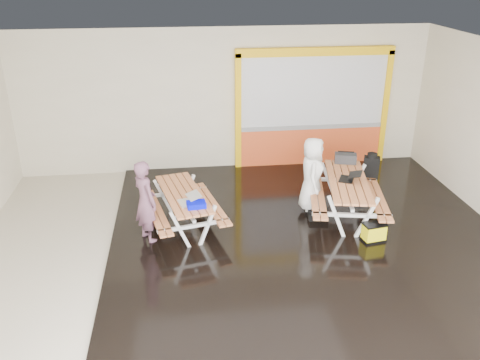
{
  "coord_description": "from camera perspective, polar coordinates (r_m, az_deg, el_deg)",
  "views": [
    {
      "loc": [
        -1.11,
        -7.96,
        4.94
      ],
      "look_at": [
        0.0,
        0.9,
        1.0
      ],
      "focal_mm": 37.77,
      "sensor_mm": 36.0,
      "label": 1
    }
  ],
  "objects": [
    {
      "name": "room",
      "position": [
        8.65,
        0.74,
        2.16
      ],
      "size": [
        10.02,
        8.02,
        3.52
      ],
      "color": "beige",
      "rests_on": "ground"
    },
    {
      "name": "deck",
      "position": [
        9.65,
        8.12,
        -7.09
      ],
      "size": [
        7.5,
        7.98,
        0.05
      ],
      "primitive_type": "cube",
      "color": "black",
      "rests_on": "room"
    },
    {
      "name": "kiosk",
      "position": [
        12.83,
        8.17,
        7.75
      ],
      "size": [
        3.88,
        0.16,
        3.0
      ],
      "color": "#EE5626",
      "rests_on": "room"
    },
    {
      "name": "picnic_table_left",
      "position": [
        9.85,
        -6.4,
        -2.44
      ],
      "size": [
        1.74,
        2.23,
        0.79
      ],
      "color": "#DD844E",
      "rests_on": "deck"
    },
    {
      "name": "picnic_table_right",
      "position": [
        10.41,
        12.02,
        -1.03
      ],
      "size": [
        1.87,
        2.42,
        0.87
      ],
      "color": "#DD844E",
      "rests_on": "deck"
    },
    {
      "name": "person_left",
      "position": [
        9.45,
        -10.62,
        -2.4
      ],
      "size": [
        0.63,
        0.7,
        1.59
      ],
      "primitive_type": "imported",
      "rotation": [
        0.0,
        0.0,
        2.14
      ],
      "color": "#6C4458",
      "rests_on": "deck"
    },
    {
      "name": "person_right",
      "position": [
        10.39,
        8.14,
        0.68
      ],
      "size": [
        0.63,
        0.84,
        1.54
      ],
      "primitive_type": "imported",
      "rotation": [
        0.0,
        0.0,
        1.37
      ],
      "color": "white",
      "rests_on": "deck"
    },
    {
      "name": "laptop_left",
      "position": [
        9.35,
        -5.8,
        -2.28
      ],
      "size": [
        0.47,
        0.45,
        0.17
      ],
      "color": "silver",
      "rests_on": "picnic_table_left"
    },
    {
      "name": "laptop_right",
      "position": [
        10.31,
        12.28,
        0.29
      ],
      "size": [
        0.54,
        0.52,
        0.18
      ],
      "color": "black",
      "rests_on": "picnic_table_right"
    },
    {
      "name": "blue_pouch",
      "position": [
        9.19,
        -4.96,
        -2.77
      ],
      "size": [
        0.36,
        0.27,
        0.1
      ],
      "primitive_type": "cube",
      "rotation": [
        0.0,
        0.0,
        0.12
      ],
      "color": "#0005ED",
      "rests_on": "picnic_table_left"
    },
    {
      "name": "toolbox",
      "position": [
        11.15,
        11.83,
        2.43
      ],
      "size": [
        0.5,
        0.34,
        0.27
      ],
      "color": "black",
      "rests_on": "picnic_table_right"
    },
    {
      "name": "backpack",
      "position": [
        11.38,
        14.61,
        1.56
      ],
      "size": [
        0.39,
        0.32,
        0.57
      ],
      "color": "black",
      "rests_on": "picnic_table_right"
    },
    {
      "name": "dark_case",
      "position": [
        10.45,
        8.81,
        -3.93
      ],
      "size": [
        0.43,
        0.34,
        0.15
      ],
      "primitive_type": "cube",
      "rotation": [
        0.0,
        0.0,
        -0.13
      ],
      "color": "black",
      "rests_on": "deck"
    },
    {
      "name": "fluke_bag",
      "position": [
        9.83,
        14.88,
        -5.73
      ],
      "size": [
        0.46,
        0.34,
        0.36
      ],
      "color": "black",
      "rests_on": "deck"
    }
  ]
}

